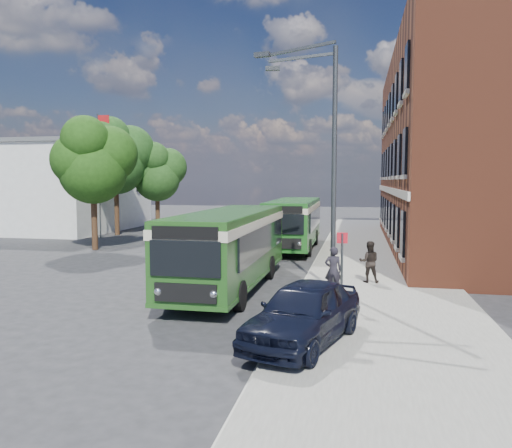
% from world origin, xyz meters
% --- Properties ---
extents(ground, '(120.00, 120.00, 0.00)m').
position_xyz_m(ground, '(0.00, 0.00, 0.00)').
color(ground, '#2A2A2C').
rests_on(ground, ground).
extents(pavement, '(6.00, 48.00, 0.15)m').
position_xyz_m(pavement, '(7.00, 8.00, 0.07)').
color(pavement, gray).
rests_on(pavement, ground).
extents(kerb_line, '(0.12, 48.00, 0.01)m').
position_xyz_m(kerb_line, '(3.95, 8.00, 0.01)').
color(kerb_line, beige).
rests_on(kerb_line, ground).
extents(brick_office, '(12.10, 26.00, 14.20)m').
position_xyz_m(brick_office, '(14.00, 12.00, 6.97)').
color(brick_office, brown).
rests_on(brick_office, ground).
extents(white_building, '(9.40, 13.40, 7.30)m').
position_xyz_m(white_building, '(-18.00, 18.00, 3.66)').
color(white_building, silver).
rests_on(white_building, ground).
extents(flagpole, '(0.95, 0.10, 9.00)m').
position_xyz_m(flagpole, '(-12.45, 13.00, 4.94)').
color(flagpole, '#393C3E').
rests_on(flagpole, ground).
extents(street_lamp, '(2.96, 2.38, 9.00)m').
position_xyz_m(street_lamp, '(4.84, -2.00, 4.79)').
color(street_lamp, '#393C3E').
rests_on(street_lamp, ground).
extents(bus_stop_sign, '(0.35, 0.08, 2.52)m').
position_xyz_m(bus_stop_sign, '(5.60, -4.20, 1.51)').
color(bus_stop_sign, '#393C3E').
rests_on(bus_stop_sign, ground).
extents(bus_front, '(2.68, 10.22, 3.02)m').
position_xyz_m(bus_front, '(1.24, -1.93, 1.83)').
color(bus_front, '#214F1A').
rests_on(bus_front, ground).
extents(bus_rear, '(2.75, 10.02, 3.02)m').
position_xyz_m(bus_rear, '(2.23, 9.85, 1.83)').
color(bus_rear, '#1D591D').
rests_on(bus_rear, ground).
extents(parked_car, '(3.09, 4.89, 1.55)m').
position_xyz_m(parked_car, '(4.80, -8.28, 0.92)').
color(parked_car, black).
rests_on(parked_car, pavement).
extents(pedestrian_a, '(0.68, 0.51, 1.70)m').
position_xyz_m(pedestrian_a, '(5.25, -2.62, 1.00)').
color(pedestrian_a, black).
rests_on(pedestrian_a, pavement).
extents(pedestrian_b, '(0.83, 0.66, 1.65)m').
position_xyz_m(pedestrian_b, '(6.55, -0.32, 0.98)').
color(pedestrian_b, black).
rests_on(pedestrian_b, pavement).
extents(tree_left, '(4.73, 4.50, 7.98)m').
position_xyz_m(tree_left, '(-9.53, 7.01, 5.42)').
color(tree_left, '#3A2515').
rests_on(tree_left, ground).
extents(tree_mid, '(5.32, 5.06, 8.98)m').
position_xyz_m(tree_mid, '(-12.13, 14.95, 6.09)').
color(tree_mid, '#3A2515').
rests_on(tree_mid, ground).
extents(tree_right, '(4.29, 4.08, 7.24)m').
position_xyz_m(tree_right, '(-9.75, 17.24, 4.91)').
color(tree_right, '#3A2515').
rests_on(tree_right, ground).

